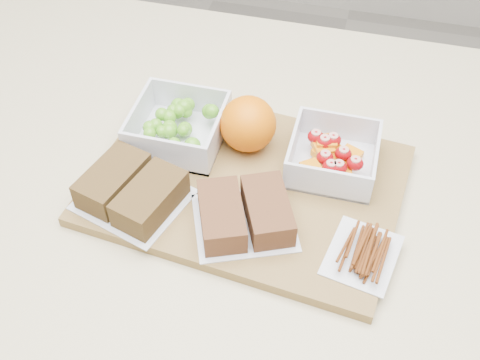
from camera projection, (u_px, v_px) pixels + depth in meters
The scene contains 8 objects.
counter at pixel (247, 352), 1.16m from camera, with size 1.20×0.90×0.90m, color beige.
cutting_board at pixel (246, 185), 0.84m from camera, with size 0.42×0.30×0.02m, color olive.
grape_container at pixel (179, 126), 0.88m from camera, with size 0.13×0.13×0.05m.
fruit_container at pixel (332, 157), 0.84m from camera, with size 0.12×0.12×0.05m.
orange at pixel (248, 124), 0.85m from camera, with size 0.08×0.08×0.08m, color orange.
sandwich_bag_left at pixel (132, 190), 0.80m from camera, with size 0.16×0.15×0.04m.
sandwich_bag_center at pixel (245, 214), 0.77m from camera, with size 0.16×0.16×0.04m.
pretzel_bag at pixel (363, 250), 0.74m from camera, with size 0.10×0.11×0.02m.
Camera 1 is at (0.12, -0.52, 1.53)m, focal length 45.00 mm.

